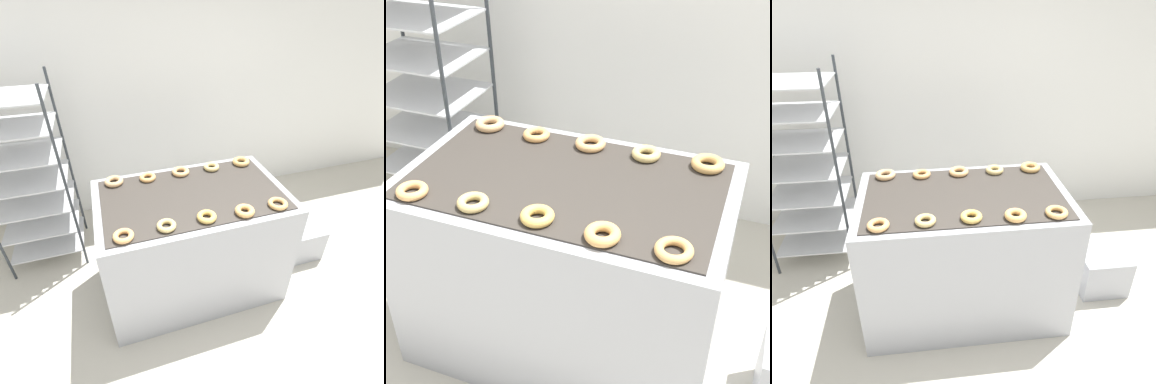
% 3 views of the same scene
% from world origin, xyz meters
% --- Properties ---
extents(ground_plane, '(14.00, 14.00, 0.00)m').
position_xyz_m(ground_plane, '(0.00, 0.00, 0.00)').
color(ground_plane, beige).
extents(wall_back, '(8.00, 0.05, 2.80)m').
position_xyz_m(wall_back, '(0.00, 2.12, 1.40)').
color(wall_back, white).
rests_on(wall_back, ground_plane).
extents(fryer_machine, '(1.45, 0.88, 0.99)m').
position_xyz_m(fryer_machine, '(0.00, 0.69, 0.49)').
color(fryer_machine, '#A8AAB2').
rests_on(fryer_machine, ground_plane).
extents(baking_rack_cart, '(0.67, 0.57, 1.74)m').
position_xyz_m(baking_rack_cart, '(-1.26, 1.48, 0.89)').
color(baking_rack_cart, '#33383D').
rests_on(baking_rack_cart, ground_plane).
extents(glaze_bin, '(0.39, 0.28, 0.34)m').
position_xyz_m(glaze_bin, '(1.14, 0.69, 0.17)').
color(glaze_bin, '#A8AAB2').
rests_on(glaze_bin, ground_plane).
extents(donut_near_leftmost, '(0.13, 0.13, 0.04)m').
position_xyz_m(donut_near_leftmost, '(-0.55, 0.36, 1.01)').
color(donut_near_leftmost, '#EBAA63').
rests_on(donut_near_leftmost, fryer_machine).
extents(donut_near_left, '(0.13, 0.13, 0.04)m').
position_xyz_m(donut_near_left, '(-0.27, 0.38, 1.01)').
color(donut_near_left, '#D7B76D').
rests_on(donut_near_left, fryer_machine).
extents(donut_near_center, '(0.13, 0.13, 0.04)m').
position_xyz_m(donut_near_center, '(0.01, 0.38, 1.01)').
color(donut_near_center, '#E9BB5B').
rests_on(donut_near_center, fryer_machine).
extents(donut_near_right, '(0.14, 0.14, 0.04)m').
position_xyz_m(donut_near_right, '(0.28, 0.36, 1.01)').
color(donut_near_right, '#ECAE61').
rests_on(donut_near_right, fryer_machine).
extents(donut_near_rightmost, '(0.14, 0.14, 0.04)m').
position_xyz_m(donut_near_rightmost, '(0.54, 0.37, 1.01)').
color(donut_near_rightmost, '#E6AC62').
rests_on(donut_near_rightmost, fryer_machine).
extents(donut_far_leftmost, '(0.15, 0.15, 0.04)m').
position_xyz_m(donut_far_leftmost, '(-0.54, 1.02, 1.01)').
color(donut_far_leftmost, tan).
rests_on(donut_far_leftmost, fryer_machine).
extents(donut_far_left, '(0.13, 0.13, 0.04)m').
position_xyz_m(donut_far_left, '(-0.28, 1.00, 1.01)').
color(donut_far_left, '#E8A65E').
rests_on(donut_far_left, fryer_machine).
extents(donut_far_center, '(0.15, 0.15, 0.04)m').
position_xyz_m(donut_far_center, '(-0.00, 1.01, 1.01)').
color(donut_far_center, '#EAAE6B').
rests_on(donut_far_center, fryer_machine).
extents(donut_far_right, '(0.13, 0.13, 0.04)m').
position_xyz_m(donut_far_right, '(0.27, 1.00, 1.01)').
color(donut_far_right, '#D8BA71').
rests_on(donut_far_right, fryer_machine).
extents(donut_far_rightmost, '(0.15, 0.15, 0.04)m').
position_xyz_m(donut_far_rightmost, '(0.55, 1.01, 1.01)').
color(donut_far_rightmost, tan).
rests_on(donut_far_rightmost, fryer_machine).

